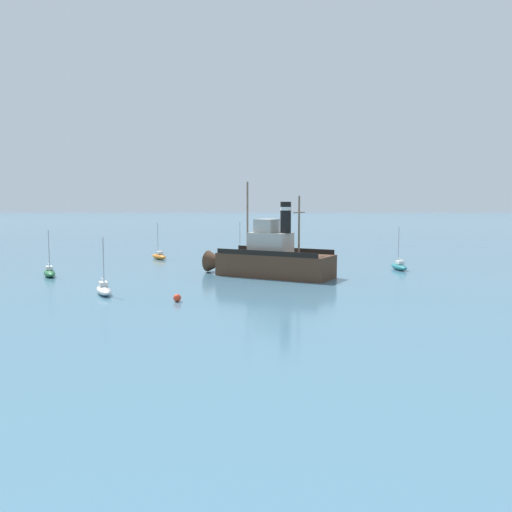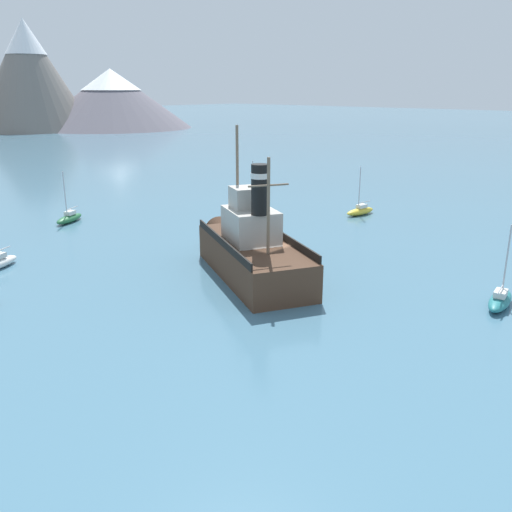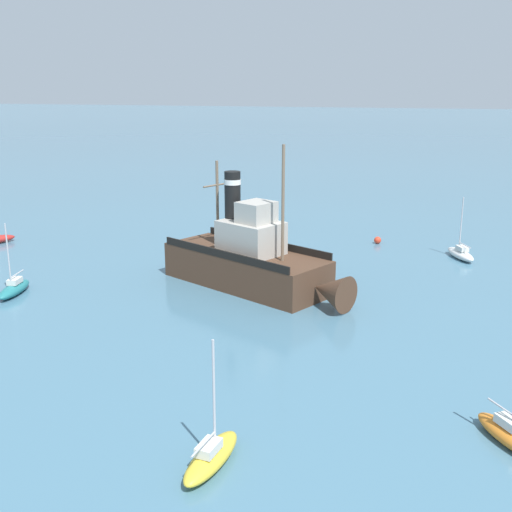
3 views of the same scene
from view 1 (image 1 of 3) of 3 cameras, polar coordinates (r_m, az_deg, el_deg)
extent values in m
plane|color=#477289|center=(56.70, 3.06, -2.18)|extent=(600.00, 600.00, 0.00)
cube|color=#4C3323|center=(56.46, 2.02, -0.98)|extent=(9.42, 12.68, 2.40)
cone|color=#4C3323|center=(60.03, -4.13, -0.59)|extent=(3.19, 3.21, 2.35)
cube|color=#B2ADA3|center=(56.46, 1.57, 1.36)|extent=(4.50, 4.93, 2.20)
cube|color=#B2ADA3|center=(56.58, 1.13, 3.20)|extent=(2.87, 2.79, 1.40)
cylinder|color=black|center=(55.55, 3.14, 4.07)|extent=(1.10, 1.10, 3.20)
cylinder|color=silver|center=(55.53, 3.15, 5.00)|extent=(1.16, 1.16, 0.35)
cylinder|color=#75604C|center=(57.65, -0.90, 4.10)|extent=(0.20, 0.20, 7.50)
cylinder|color=#75604C|center=(54.95, 4.55, 3.21)|extent=(0.20, 0.20, 6.00)
cylinder|color=#75604C|center=(54.91, 4.56, 4.59)|extent=(2.36, 1.30, 0.12)
cube|color=black|center=(54.40, 1.00, 0.30)|extent=(5.34, 10.18, 0.50)
cube|color=black|center=(58.23, 2.98, 0.66)|extent=(5.34, 10.18, 0.50)
ellipsoid|color=#23757A|center=(64.21, 14.82, -1.11)|extent=(3.93, 1.68, 0.70)
cube|color=silver|center=(63.96, 14.90, -0.66)|extent=(1.19, 0.80, 0.36)
cylinder|color=#B7B7BC|center=(64.24, 14.77, 1.09)|extent=(0.10, 0.10, 4.20)
cylinder|color=#B7B7BC|center=(63.56, 15.04, -0.37)|extent=(1.79, 0.36, 0.08)
ellipsoid|color=white|center=(47.69, -15.73, -3.50)|extent=(3.91, 2.61, 0.70)
cube|color=silver|center=(47.81, -15.78, -2.84)|extent=(1.27, 1.05, 0.36)
cylinder|color=#B7B7BC|center=(47.07, -15.76, -0.61)|extent=(0.10, 0.10, 4.20)
cylinder|color=#B7B7BC|center=(48.15, -15.86, -2.33)|extent=(1.66, 0.84, 0.08)
ellipsoid|color=orange|center=(74.67, -10.17, -0.05)|extent=(3.75, 3.07, 0.70)
cube|color=silver|center=(74.43, -10.12, 0.34)|extent=(1.27, 1.15, 0.36)
cylinder|color=#B7B7BC|center=(74.73, -10.29, 1.84)|extent=(0.10, 0.10, 4.20)
cylinder|color=#B7B7BC|center=(74.03, -10.00, 0.60)|extent=(1.53, 1.09, 0.08)
ellipsoid|color=gold|center=(77.65, -1.66, 0.26)|extent=(3.91, 1.60, 0.70)
cube|color=silver|center=(77.79, -1.64, 0.66)|extent=(1.18, 0.78, 0.36)
cylinder|color=#B7B7BC|center=(77.15, -1.71, 2.05)|extent=(0.10, 0.10, 4.20)
cylinder|color=#B7B7BC|center=(78.15, -1.58, 0.96)|extent=(1.79, 0.32, 0.08)
ellipsoid|color=#286B3D|center=(60.69, -20.90, -1.70)|extent=(3.88, 2.74, 0.70)
cube|color=silver|center=(60.83, -20.94, -1.18)|extent=(1.27, 1.08, 0.36)
cylinder|color=#B7B7BC|center=(60.14, -20.96, 0.58)|extent=(0.10, 0.10, 4.20)
cylinder|color=#B7B7BC|center=(61.18, -20.99, -0.79)|extent=(1.63, 0.91, 0.08)
sphere|color=red|center=(43.09, -8.30, -4.38)|extent=(0.62, 0.62, 0.62)
camera|label=2|loc=(39.18, 40.57, 10.94)|focal=38.00mm
camera|label=3|loc=(97.58, -5.23, 9.26)|focal=45.00mm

